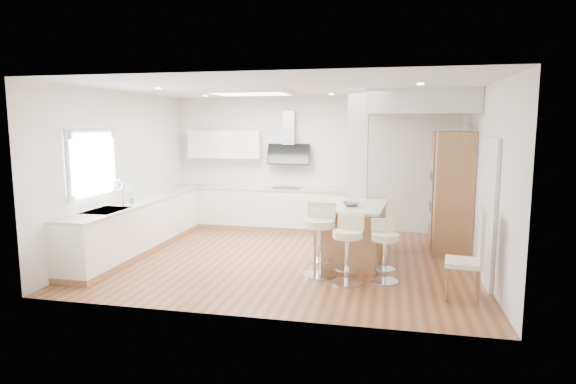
% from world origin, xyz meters
% --- Properties ---
extents(ground, '(6.00, 6.00, 0.00)m').
position_xyz_m(ground, '(0.00, 0.00, 0.00)').
color(ground, '#915A36').
rests_on(ground, ground).
extents(ceiling, '(6.00, 5.00, 0.02)m').
position_xyz_m(ceiling, '(0.00, 0.00, 0.00)').
color(ceiling, silver).
rests_on(ceiling, ground).
extents(wall_back, '(6.00, 0.04, 2.80)m').
position_xyz_m(wall_back, '(0.00, 2.50, 1.40)').
color(wall_back, white).
rests_on(wall_back, ground).
extents(wall_left, '(0.04, 5.00, 2.80)m').
position_xyz_m(wall_left, '(-3.00, 0.00, 1.40)').
color(wall_left, white).
rests_on(wall_left, ground).
extents(wall_right, '(0.04, 5.00, 2.80)m').
position_xyz_m(wall_right, '(3.00, 0.00, 1.40)').
color(wall_right, white).
rests_on(wall_right, ground).
extents(skylight, '(4.10, 2.10, 0.06)m').
position_xyz_m(skylight, '(-0.79, 0.60, 2.77)').
color(skylight, silver).
rests_on(skylight, ground).
extents(window_left, '(0.06, 1.28, 1.07)m').
position_xyz_m(window_left, '(-2.96, -0.90, 1.69)').
color(window_left, silver).
rests_on(window_left, ground).
extents(doorway_right, '(0.05, 1.00, 2.10)m').
position_xyz_m(doorway_right, '(2.97, -0.60, 1.00)').
color(doorway_right, '#494139').
rests_on(doorway_right, ground).
extents(counter_left, '(0.63, 4.50, 1.35)m').
position_xyz_m(counter_left, '(-2.70, 0.23, 0.46)').
color(counter_left, '#A26F45').
rests_on(counter_left, ground).
extents(counter_back, '(3.62, 0.63, 2.50)m').
position_xyz_m(counter_back, '(-0.91, 2.22, 0.70)').
color(counter_back, '#A26F45').
rests_on(counter_back, ground).
extents(pillar, '(0.35, 0.35, 2.80)m').
position_xyz_m(pillar, '(1.05, 0.95, 1.40)').
color(pillar, silver).
rests_on(pillar, ground).
extents(soffit, '(1.78, 2.20, 0.40)m').
position_xyz_m(soffit, '(2.10, 1.40, 2.60)').
color(soffit, silver).
rests_on(soffit, ground).
extents(oven_column, '(0.63, 1.21, 2.10)m').
position_xyz_m(oven_column, '(2.68, 1.23, 1.05)').
color(oven_column, '#A26F45').
rests_on(oven_column, ground).
extents(peninsula, '(1.15, 1.62, 1.01)m').
position_xyz_m(peninsula, '(1.04, 0.14, 0.47)').
color(peninsula, '#A26F45').
rests_on(peninsula, ground).
extents(bar_stool_a, '(0.51, 0.51, 1.08)m').
position_xyz_m(bar_stool_a, '(0.63, -0.79, 0.61)').
color(bar_stool_a, silver).
rests_on(bar_stool_a, ground).
extents(bar_stool_b, '(0.51, 0.51, 0.97)m').
position_xyz_m(bar_stool_b, '(1.07, -1.05, 0.54)').
color(bar_stool_b, silver).
rests_on(bar_stool_b, ground).
extents(bar_stool_c, '(0.48, 0.48, 0.90)m').
position_xyz_m(bar_stool_c, '(1.58, -0.89, 0.50)').
color(bar_stool_c, silver).
rests_on(bar_stool_c, ground).
extents(dining_chair, '(0.51, 0.51, 1.18)m').
position_xyz_m(dining_chair, '(2.67, -1.36, 0.63)').
color(dining_chair, '#EFE7C3').
rests_on(dining_chair, ground).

